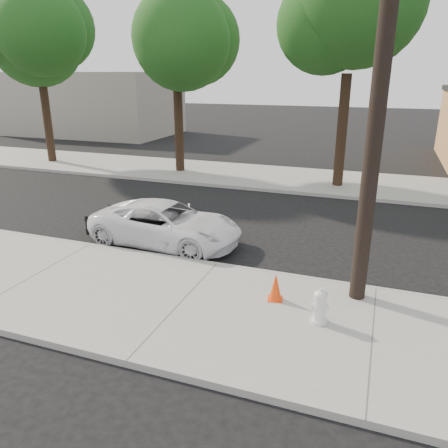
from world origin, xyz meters
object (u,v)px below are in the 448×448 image
at_px(utility_pole, 380,84).
at_px(police_cruiser, 166,224).
at_px(traffic_cone, 276,287).
at_px(fire_hydrant, 320,307).

relative_size(utility_pole, police_cruiser, 1.97).
bearing_deg(utility_pole, police_cruiser, 162.83).
bearing_deg(traffic_cone, police_cruiser, 147.71).
bearing_deg(traffic_cone, fire_hydrant, -29.88).
xyz_separation_m(fire_hydrant, traffic_cone, (-1.05, 0.60, -0.04)).
bearing_deg(traffic_cone, utility_pole, 24.22).
relative_size(utility_pole, fire_hydrant, 12.87).
relative_size(fire_hydrant, traffic_cone, 1.12).
xyz_separation_m(police_cruiser, fire_hydrant, (5.02, -3.11, -0.15)).
height_order(utility_pole, traffic_cone, utility_pole).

